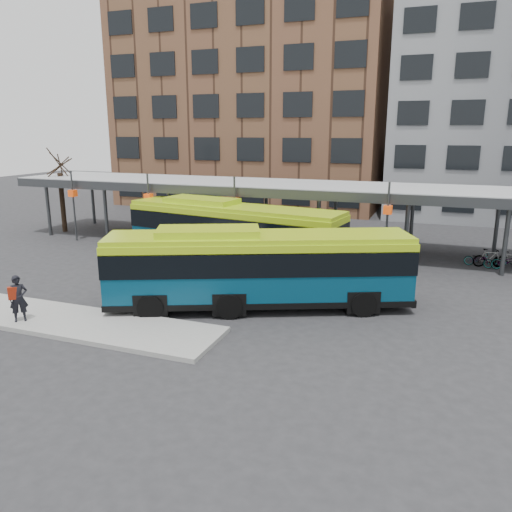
{
  "coord_description": "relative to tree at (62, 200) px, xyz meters",
  "views": [
    {
      "loc": [
        8.63,
        -17.87,
        7.49
      ],
      "look_at": [
        0.8,
        3.21,
        1.8
      ],
      "focal_mm": 35.0,
      "sensor_mm": 36.0,
      "label": 1
    }
  ],
  "objects": [
    {
      "name": "ground",
      "position": [
        18.0,
        -12.0,
        -2.43
      ],
      "size": [
        120.0,
        120.0,
        0.0
      ],
      "primitive_type": "plane",
      "color": "#28282B",
      "rests_on": "ground"
    },
    {
      "name": "boarding_island",
      "position": [
        12.5,
        -15.0,
        -2.34
      ],
      "size": [
        14.0,
        3.0,
        0.18
      ],
      "primitive_type": "cube",
      "color": "gray",
      "rests_on": "ground"
    },
    {
      "name": "canopy",
      "position": [
        17.94,
        0.87,
        1.47
      ],
      "size": [
        40.0,
        6.53,
        4.8
      ],
      "color": "#999B9E",
      "rests_on": "ground"
    },
    {
      "name": "tree",
      "position": [
        0.0,
        0.0,
        0.0
      ],
      "size": [
        1.64,
        1.64,
        5.6
      ],
      "color": "black",
      "rests_on": "ground"
    },
    {
      "name": "building_brick",
      "position": [
        8.0,
        20.0,
        8.57
      ],
      "size": [
        26.0,
        14.0,
        22.0
      ],
      "primitive_type": "cube",
      "color": "brown",
      "rests_on": "ground"
    },
    {
      "name": "bus_front",
      "position": [
        19.56,
        -10.62,
        -0.59
      ],
      "size": [
        12.84,
        7.55,
        3.53
      ],
      "rotation": [
        0.0,
        0.0,
        0.4
      ],
      "color": "#073852",
      "rests_on": "ground"
    },
    {
      "name": "bus_rear",
      "position": [
        15.47,
        -3.8,
        -0.55
      ],
      "size": [
        13.37,
        4.85,
        3.61
      ],
      "rotation": [
        0.0,
        0.0,
        -0.16
      ],
      "color": "#073852",
      "rests_on": "ground"
    },
    {
      "name": "pedestrian",
      "position": [
        11.5,
        -15.81,
        -1.31
      ],
      "size": [
        0.79,
        0.79,
        1.86
      ],
      "rotation": [
        0.0,
        0.0,
        0.79
      ],
      "color": "black",
      "rests_on": "boarding_island"
    }
  ]
}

